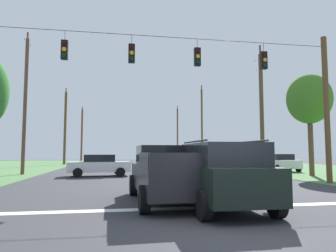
# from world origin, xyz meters

# --- Properties ---
(ground_plane) EXTENTS (120.00, 120.00, 0.00)m
(ground_plane) POSITION_xyz_m (0.00, 0.00, 0.00)
(ground_plane) COLOR #333338
(stop_bar_stripe) EXTENTS (15.47, 0.45, 0.01)m
(stop_bar_stripe) POSITION_xyz_m (0.00, 2.45, 0.00)
(stop_bar_stripe) COLOR white
(stop_bar_stripe) RESTS_ON ground
(lane_dash_0) EXTENTS (2.50, 0.15, 0.01)m
(lane_dash_0) POSITION_xyz_m (0.00, 8.45, 0.00)
(lane_dash_0) COLOR white
(lane_dash_0) RESTS_ON ground
(lane_dash_1) EXTENTS (2.50, 0.15, 0.01)m
(lane_dash_1) POSITION_xyz_m (0.00, 16.33, 0.00)
(lane_dash_1) COLOR white
(lane_dash_1) RESTS_ON ground
(lane_dash_2) EXTENTS (2.50, 0.15, 0.01)m
(lane_dash_2) POSITION_xyz_m (0.00, 22.65, 0.00)
(lane_dash_2) COLOR white
(lane_dash_2) RESTS_ON ground
(lane_dash_3) EXTENTS (2.50, 0.15, 0.01)m
(lane_dash_3) POSITION_xyz_m (0.00, 28.23, 0.00)
(lane_dash_3) COLOR white
(lane_dash_3) RESTS_ON ground
(lane_dash_4) EXTENTS (2.50, 0.15, 0.01)m
(lane_dash_4) POSITION_xyz_m (0.00, 34.27, 0.00)
(lane_dash_4) COLOR white
(lane_dash_4) RESTS_ON ground
(overhead_signal_span) EXTENTS (18.27, 0.31, 8.18)m
(overhead_signal_span) POSITION_xyz_m (-0.12, 8.18, 4.56)
(overhead_signal_span) COLOR brown
(overhead_signal_span) RESTS_ON ground
(pickup_truck) EXTENTS (2.41, 5.46, 1.95)m
(pickup_truck) POSITION_xyz_m (-0.85, 3.74, 0.97)
(pickup_truck) COLOR black
(pickup_truck) RESTS_ON ground
(suv_black) EXTENTS (2.23, 4.81, 2.05)m
(suv_black) POSITION_xyz_m (0.60, 2.25, 1.06)
(suv_black) COLOR black
(suv_black) RESTS_ON ground
(distant_car_crossing_white) EXTENTS (2.24, 4.41, 1.52)m
(distant_car_crossing_white) POSITION_xyz_m (11.70, 18.24, 0.79)
(distant_car_crossing_white) COLOR silver
(distant_car_crossing_white) RESTS_ON ground
(distant_car_oncoming) EXTENTS (4.45, 2.34, 1.52)m
(distant_car_oncoming) POSITION_xyz_m (-3.81, 15.37, 0.79)
(distant_car_oncoming) COLOR silver
(distant_car_oncoming) RESTS_ON ground
(utility_pole_mid_right) EXTENTS (0.34, 1.98, 10.79)m
(utility_pole_mid_right) POSITION_xyz_m (9.36, 16.82, 5.23)
(utility_pole_mid_right) COLOR brown
(utility_pole_mid_right) RESTS_ON ground
(utility_pole_far_right) EXTENTS (0.27, 1.71, 11.25)m
(utility_pole_far_right) POSITION_xyz_m (9.24, 34.70, 5.51)
(utility_pole_far_right) COLOR brown
(utility_pole_far_right) RESTS_ON ground
(utility_pole_near_left) EXTENTS (0.29, 1.92, 10.98)m
(utility_pole_near_left) POSITION_xyz_m (9.29, 52.67, 5.48)
(utility_pole_near_left) COLOR brown
(utility_pole_near_left) RESTS_ON ground
(utility_pole_far_left) EXTENTS (0.27, 1.55, 11.00)m
(utility_pole_far_left) POSITION_xyz_m (-9.54, 17.62, 5.41)
(utility_pole_far_left) COLOR brown
(utility_pole_far_left) RESTS_ON ground
(utility_pole_distant_right) EXTENTS (0.33, 1.57, 10.38)m
(utility_pole_distant_right) POSITION_xyz_m (-9.54, 35.77, 5.04)
(utility_pole_distant_right) COLOR brown
(utility_pole_distant_right) RESTS_ON ground
(utility_pole_distant_left) EXTENTS (0.34, 1.66, 10.32)m
(utility_pole_distant_left) POSITION_xyz_m (-9.18, 52.15, 4.99)
(utility_pole_distant_left) COLOR brown
(utility_pole_distant_left) RESTS_ON ground
(tree_roadside_far_right) EXTENTS (3.15, 3.15, 7.37)m
(tree_roadside_far_right) POSITION_xyz_m (11.15, 13.01, 5.51)
(tree_roadside_far_right) COLOR brown
(tree_roadside_far_right) RESTS_ON ground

